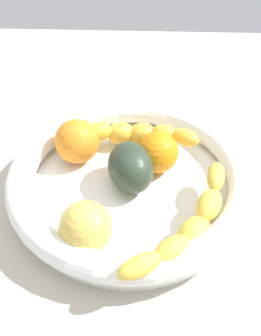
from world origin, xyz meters
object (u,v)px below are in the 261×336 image
object	(u,v)px
fruit_bowl	(130,178)
apple_yellow	(86,227)
orange_mid_left	(77,141)
banana_draped_right	(190,226)
avocado_dark	(127,166)
banana_draped_left	(132,134)
orange_front	(157,152)

from	to	relation	value
fruit_bowl	apple_yellow	bearing A→B (deg)	-24.07
orange_mid_left	apple_yellow	size ratio (longest dim) A/B	1.05
apple_yellow	orange_mid_left	bearing A→B (deg)	-167.82
apple_yellow	banana_draped_right	bearing A→B (deg)	94.70
apple_yellow	avocado_dark	bearing A→B (deg)	158.50
orange_mid_left	avocado_dark	xyz separation A→B (cm)	(4.92, 7.84, -0.24)
orange_mid_left	banana_draped_left	bearing A→B (deg)	109.64
apple_yellow	fruit_bowl	bearing A→B (deg)	155.93
banana_draped_right	orange_front	world-z (taller)	orange_front
fruit_bowl	orange_front	bearing A→B (deg)	132.42
orange_mid_left	banana_draped_right	bearing A→B (deg)	46.62
banana_draped_left	orange_front	bearing A→B (deg)	40.94
banana_draped_left	fruit_bowl	bearing A→B (deg)	1.32
banana_draped_left	banana_draped_right	bearing A→B (deg)	23.43
orange_mid_left	apple_yellow	distance (cm)	16.40
apple_yellow	orange_front	bearing A→B (deg)	148.87
banana_draped_right	orange_front	size ratio (longest dim) A/B	3.12
orange_front	apple_yellow	bearing A→B (deg)	-31.13
fruit_bowl	orange_mid_left	xyz separation A→B (cm)	(-5.18, -8.31, 2.39)
banana_draped_right	orange_mid_left	distance (cm)	21.86
banana_draped_right	orange_front	xyz separation A→B (cm)	(-13.30, -3.77, 0.33)
banana_draped_left	orange_mid_left	distance (cm)	8.64
banana_draped_right	orange_front	distance (cm)	13.83
fruit_bowl	avocado_dark	xyz separation A→B (cm)	(-0.26, -0.47, 2.16)
banana_draped_right	orange_mid_left	xyz separation A→B (cm)	(-15.01, -15.88, 0.62)
banana_draped_left	apple_yellow	world-z (taller)	apple_yellow
banana_draped_right	apple_yellow	size ratio (longest dim) A/B	3.01
avocado_dark	apple_yellow	bearing A→B (deg)	-21.50
apple_yellow	avocado_dark	distance (cm)	11.94
avocado_dark	fruit_bowl	bearing A→B (deg)	60.80
fruit_bowl	orange_mid_left	world-z (taller)	orange_mid_left
banana_draped_left	avocado_dark	size ratio (longest dim) A/B	2.57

